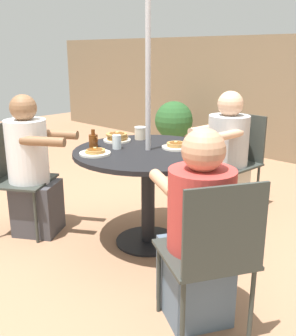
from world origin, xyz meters
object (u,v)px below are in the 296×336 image
patio_chair_east (212,250)px  patio_chair_south (237,156)px  syrup_bottle (93,140)px  patio_chair_north (12,172)px  pancake_plate_b (117,138)px  patio_table (148,166)px  potted_shrub (174,123)px  pancake_plate_c (95,152)px  diner_east (198,236)px  diner_south (225,159)px  coffee_cup (140,133)px  diner_north (32,171)px  pancake_plate_a (176,146)px  drinking_glass_b (117,142)px  drinking_glass_a (210,146)px

patio_chair_east → patio_chair_south: size_ratio=1.00×
patio_chair_east → syrup_bottle: same height
patio_chair_north → pancake_plate_b: bearing=105.9°
patio_table → syrup_bottle: (-0.36, -0.21, 0.18)m
pancake_plate_b → syrup_bottle: syrup_bottle is taller
patio_chair_south → potted_shrub: 2.14m
pancake_plate_b → pancake_plate_c: 0.43m
patio_table → diner_east: diner_east is taller
patio_chair_north → syrup_bottle: size_ratio=6.50×
potted_shrub → diner_south: bearing=-38.6°
coffee_cup → diner_east: bearing=-32.3°
patio_chair_north → coffee_cup: patio_chair_north is taller
pancake_plate_b → coffee_cup: 0.20m
patio_table → pancake_plate_c: size_ratio=5.02×
diner_east → pancake_plate_c: bearing=113.2°
pancake_plate_b → coffee_cup: (0.08, 0.18, 0.02)m
diner_north → pancake_plate_a: size_ratio=5.15×
pancake_plate_c → potted_shrub: pancake_plate_c is taller
drinking_glass_b → drinking_glass_a: bearing=25.8°
diner_east → pancake_plate_b: (-1.18, 0.51, 0.28)m
diner_north → drinking_glass_b: 0.75m
coffee_cup → potted_shrub: size_ratio=0.14×
diner_north → patio_table: bearing=90.0°
patio_table → patio_chair_east: size_ratio=1.25×
patio_table → diner_south: 0.94m
coffee_cup → patio_chair_east: bearing=-32.1°
patio_chair_east → pancake_plate_b: size_ratio=4.02×
pancake_plate_c → drinking_glass_b: drinking_glass_b is taller
pancake_plate_b → potted_shrub: pancake_plate_b is taller
syrup_bottle → coffee_cup: (0.07, 0.43, -0.00)m
diner_north → diner_south: 1.67m
patio_chair_north → diner_north: 0.17m
patio_chair_north → pancake_plate_b: size_ratio=4.02×
patio_table → pancake_plate_a: (0.12, 0.18, 0.14)m
drinking_glass_a → potted_shrub: bearing=134.1°
patio_chair_south → pancake_plate_a: bearing=96.4°
patio_chair_east → pancake_plate_a: 1.15m
diner_north → potted_shrub: diner_north is taller
diner_north → pancake_plate_c: bearing=71.5°
potted_shrub → coffee_cup: bearing=-56.8°
patio_table → pancake_plate_a: 0.26m
pancake_plate_b → drinking_glass_a: 0.81m
coffee_cup → potted_shrub: bearing=123.2°
patio_table → drinking_glass_b: drinking_glass_b is taller
diner_east → diner_south: size_ratio=0.98×
patio_chair_east → patio_chair_north: bearing=121.2°
patio_table → syrup_bottle: 0.45m
drinking_glass_b → potted_shrub: bearing=121.0°
pancake_plate_b → patio_table: bearing=-6.0°
patio_chair_north → diner_east: bearing=61.8°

